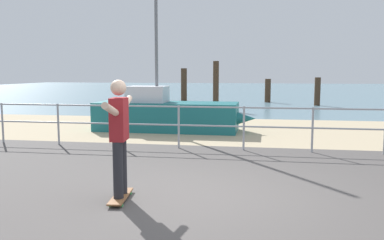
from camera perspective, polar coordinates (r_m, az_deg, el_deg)
ground_plane at (r=5.16m, az=1.48°, el=-14.09°), size 24.00×10.00×0.04m
beach_strip at (r=12.93m, az=6.43°, el=-1.42°), size 24.00×6.00×0.04m
sea_surface at (r=40.82m, az=8.56°, el=4.15°), size 72.00×50.00×0.04m
railing_fence at (r=9.81m, az=-6.32°, el=0.07°), size 13.96×0.05×1.05m
sailboat at (r=12.55m, az=-2.93°, el=0.78°), size 4.97×1.47×5.58m
skateboard at (r=5.97m, az=-10.03°, el=-10.59°), size 0.28×0.82×0.08m
skateboarder at (r=5.76m, az=-10.22°, el=-1.53°), size 0.24×1.45×1.65m
groyne_post_0 at (r=25.66m, az=-1.15°, el=5.00°), size 0.38×0.38×2.07m
groyne_post_1 at (r=19.94m, az=3.39°, el=4.91°), size 0.29×0.29×2.37m
groyne_post_2 at (r=24.77m, az=10.64°, el=4.08°), size 0.35×0.35×1.42m
groyne_post_3 at (r=22.99m, az=17.27°, el=3.84°), size 0.32×0.32×1.55m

